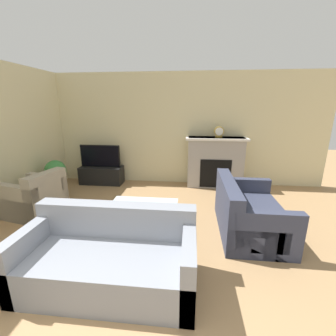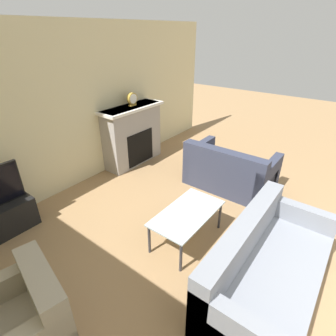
{
  "view_description": "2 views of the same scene",
  "coord_description": "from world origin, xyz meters",
  "px_view_note": "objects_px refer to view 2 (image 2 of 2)",
  "views": [
    {
      "loc": [
        0.83,
        -0.73,
        1.92
      ],
      "look_at": [
        0.44,
        3.0,
        0.88
      ],
      "focal_mm": 24.0,
      "sensor_mm": 36.0,
      "label": 1
    },
    {
      "loc": [
        -2.19,
        0.97,
        2.55
      ],
      "look_at": [
        0.59,
        3.09,
        0.68
      ],
      "focal_mm": 28.0,
      "sensor_mm": 36.0,
      "label": 2
    }
  ],
  "objects_px": {
    "coffee_table": "(187,215)",
    "couch_sectional": "(266,271)",
    "couch_loveseat": "(229,172)",
    "mantel_clock": "(132,99)",
    "armchair_by_window": "(15,333)"
  },
  "relations": [
    {
      "from": "couch_sectional",
      "to": "coffee_table",
      "type": "bearing_deg",
      "value": 82.31
    },
    {
      "from": "couch_loveseat",
      "to": "armchair_by_window",
      "type": "relative_size",
      "value": 1.45
    },
    {
      "from": "couch_sectional",
      "to": "couch_loveseat",
      "type": "relative_size",
      "value": 1.28
    },
    {
      "from": "couch_sectional",
      "to": "couch_loveseat",
      "type": "bearing_deg",
      "value": 35.63
    },
    {
      "from": "couch_loveseat",
      "to": "mantel_clock",
      "type": "bearing_deg",
      "value": 7.52
    },
    {
      "from": "couch_sectional",
      "to": "mantel_clock",
      "type": "bearing_deg",
      "value": 65.79
    },
    {
      "from": "couch_sectional",
      "to": "armchair_by_window",
      "type": "bearing_deg",
      "value": 142.94
    },
    {
      "from": "armchair_by_window",
      "to": "coffee_table",
      "type": "height_order",
      "value": "armchair_by_window"
    },
    {
      "from": "armchair_by_window",
      "to": "coffee_table",
      "type": "xyz_separation_m",
      "value": [
        2.06,
        -0.34,
        0.11
      ]
    },
    {
      "from": "couch_sectional",
      "to": "mantel_clock",
      "type": "height_order",
      "value": "mantel_clock"
    },
    {
      "from": "couch_sectional",
      "to": "armchair_by_window",
      "type": "xyz_separation_m",
      "value": [
        -1.91,
        1.45,
        0.01
      ]
    },
    {
      "from": "couch_loveseat",
      "to": "armchair_by_window",
      "type": "xyz_separation_m",
      "value": [
        -3.68,
        0.18,
        0.01
      ]
    },
    {
      "from": "coffee_table",
      "to": "couch_sectional",
      "type": "bearing_deg",
      "value": -97.69
    },
    {
      "from": "couch_sectional",
      "to": "coffee_table",
      "type": "relative_size",
      "value": 1.8
    },
    {
      "from": "armchair_by_window",
      "to": "couch_sectional",
      "type": "bearing_deg",
      "value": 65.17
    }
  ]
}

